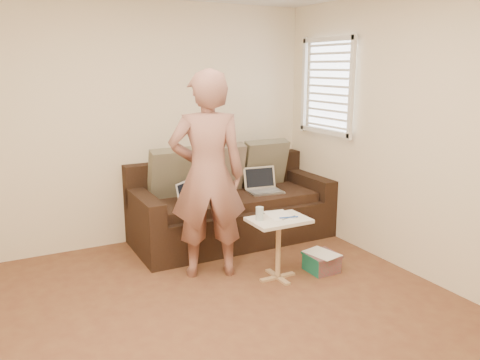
{
  "coord_description": "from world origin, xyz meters",
  "views": [
    {
      "loc": [
        -1.42,
        -2.84,
        1.91
      ],
      "look_at": [
        0.8,
        1.4,
        0.78
      ],
      "focal_mm": 35.96,
      "sensor_mm": 36.0,
      "label": 1
    }
  ],
  "objects_px": {
    "side_table": "(278,249)",
    "drinking_glass": "(260,214)",
    "striped_box": "(322,262)",
    "person": "(208,175)",
    "sofa": "(232,203)",
    "laptop_white": "(195,203)",
    "laptop_silver": "(265,192)"
  },
  "relations": [
    {
      "from": "side_table",
      "to": "drinking_glass",
      "type": "height_order",
      "value": "drinking_glass"
    },
    {
      "from": "side_table",
      "to": "striped_box",
      "type": "xyz_separation_m",
      "value": [
        0.46,
        -0.06,
        -0.2
      ]
    },
    {
      "from": "person",
      "to": "side_table",
      "type": "relative_size",
      "value": 3.29
    },
    {
      "from": "drinking_glass",
      "to": "striped_box",
      "type": "height_order",
      "value": "drinking_glass"
    },
    {
      "from": "person",
      "to": "striped_box",
      "type": "relative_size",
      "value": 6.56
    },
    {
      "from": "person",
      "to": "side_table",
      "type": "bearing_deg",
      "value": 161.18
    },
    {
      "from": "person",
      "to": "striped_box",
      "type": "bearing_deg",
      "value": 173.56
    },
    {
      "from": "side_table",
      "to": "drinking_glass",
      "type": "relative_size",
      "value": 4.83
    },
    {
      "from": "sofa",
      "to": "laptop_white",
      "type": "distance_m",
      "value": 0.51
    },
    {
      "from": "striped_box",
      "to": "drinking_glass",
      "type": "bearing_deg",
      "value": 170.88
    },
    {
      "from": "drinking_glass",
      "to": "striped_box",
      "type": "xyz_separation_m",
      "value": [
        0.63,
        -0.1,
        -0.55
      ]
    },
    {
      "from": "laptop_white",
      "to": "laptop_silver",
      "type": "bearing_deg",
      "value": -34.72
    },
    {
      "from": "sofa",
      "to": "laptop_silver",
      "type": "relative_size",
      "value": 5.73
    },
    {
      "from": "laptop_white",
      "to": "side_table",
      "type": "xyz_separation_m",
      "value": [
        0.4,
        -1.02,
        -0.23
      ]
    },
    {
      "from": "laptop_white",
      "to": "striped_box",
      "type": "bearing_deg",
      "value": -88.17
    },
    {
      "from": "person",
      "to": "laptop_silver",
      "type": "bearing_deg",
      "value": -128.23
    },
    {
      "from": "striped_box",
      "to": "side_table",
      "type": "bearing_deg",
      "value": 172.67
    },
    {
      "from": "sofa",
      "to": "striped_box",
      "type": "relative_size",
      "value": 7.59
    },
    {
      "from": "person",
      "to": "striped_box",
      "type": "distance_m",
      "value": 1.38
    },
    {
      "from": "sofa",
      "to": "striped_box",
      "type": "bearing_deg",
      "value": -72.99
    },
    {
      "from": "person",
      "to": "drinking_glass",
      "type": "xyz_separation_m",
      "value": [
        0.34,
        -0.35,
        -0.31
      ]
    },
    {
      "from": "laptop_white",
      "to": "person",
      "type": "bearing_deg",
      "value": -137.52
    },
    {
      "from": "laptop_silver",
      "to": "person",
      "type": "bearing_deg",
      "value": -139.37
    },
    {
      "from": "side_table",
      "to": "striped_box",
      "type": "relative_size",
      "value": 2.0
    },
    {
      "from": "sofa",
      "to": "person",
      "type": "bearing_deg",
      "value": -130.24
    },
    {
      "from": "person",
      "to": "drinking_glass",
      "type": "height_order",
      "value": "person"
    },
    {
      "from": "laptop_silver",
      "to": "laptop_white",
      "type": "distance_m",
      "value": 0.87
    },
    {
      "from": "laptop_silver",
      "to": "side_table",
      "type": "bearing_deg",
      "value": -107.09
    },
    {
      "from": "laptop_white",
      "to": "drinking_glass",
      "type": "xyz_separation_m",
      "value": [
        0.22,
        -0.98,
        0.12
      ]
    },
    {
      "from": "drinking_glass",
      "to": "side_table",
      "type": "bearing_deg",
      "value": -13.67
    },
    {
      "from": "laptop_white",
      "to": "side_table",
      "type": "relative_size",
      "value": 0.53
    },
    {
      "from": "laptop_silver",
      "to": "person",
      "type": "xyz_separation_m",
      "value": [
        -1.0,
        -0.65,
        0.43
      ]
    }
  ]
}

